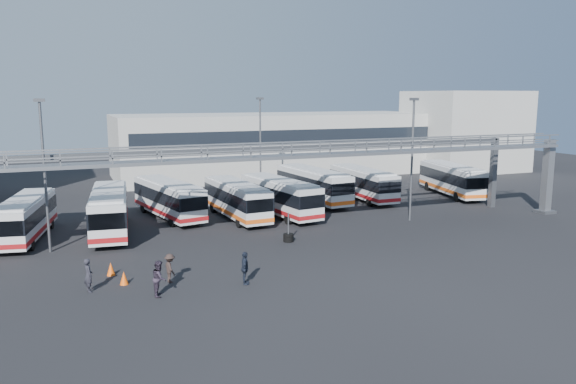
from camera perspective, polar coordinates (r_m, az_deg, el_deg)
name	(u,v)px	position (r m, az deg, el deg)	size (l,w,h in m)	color
ground	(316,258)	(36.73, 2.87, -6.67)	(140.00, 140.00, 0.00)	black
gantry	(282,163)	(40.91, -0.56, 2.92)	(51.40, 5.15, 7.10)	gray
warehouse	(277,144)	(75.18, -1.13, 4.90)	(42.00, 14.00, 8.00)	#9E9E99
building_right	(464,131)	(83.16, 17.49, 5.96)	(14.00, 12.00, 11.00)	#B2B2AD
light_pole_left	(44,168)	(40.15, -23.53, 2.29)	(0.70, 0.35, 10.21)	#4C4F54
light_pole_mid	(412,153)	(47.57, 12.50, 3.92)	(0.70, 0.35, 10.21)	#4C4F54
light_pole_back	(260,142)	(57.32, -2.83, 5.10)	(0.70, 0.35, 10.21)	#4C4F54
bus_1	(25,217)	(45.01, -25.12, -2.29)	(4.21, 10.43, 3.09)	silver
bus_2	(109,210)	(44.54, -17.68, -1.73)	(3.79, 11.30, 3.37)	silver
bus_3	(168,198)	(49.04, -12.05, -0.57)	(4.47, 10.80, 3.20)	silver
bus_4	(237,198)	(47.99, -5.25, -0.66)	(3.03, 10.47, 3.14)	silver
bus_5	(280,195)	(48.99, -0.87, -0.34)	(3.90, 10.87, 3.23)	silver
bus_6	(313,184)	(55.01, 2.57, 0.82)	(3.45, 11.13, 3.33)	silver
bus_7	(363,183)	(56.98, 7.61, 0.96)	(2.60, 10.43, 3.15)	silver
bus_9	(452,178)	(61.26, 16.30, 1.33)	(4.64, 11.03, 3.27)	silver
pedestrian_a	(88,275)	(32.09, -19.61, -7.97)	(0.67, 0.44, 1.84)	#22222A
pedestrian_b	(159,278)	(30.48, -12.94, -8.53)	(0.92, 0.72, 1.90)	#2B2330
pedestrian_c	(170,268)	(32.42, -11.89, -7.59)	(1.08, 0.62, 1.67)	black
pedestrian_d	(245,268)	(31.52, -4.40, -7.72)	(1.09, 0.45, 1.86)	black
cone_left	(111,269)	(34.69, -17.55, -7.46)	(0.49, 0.49, 0.77)	#FB570D
cone_right	(124,278)	(32.87, -16.33, -8.37)	(0.47, 0.47, 0.75)	#FB570D
tire_stack	(288,237)	(40.47, 0.04, -4.58)	(0.74, 0.74, 2.12)	black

